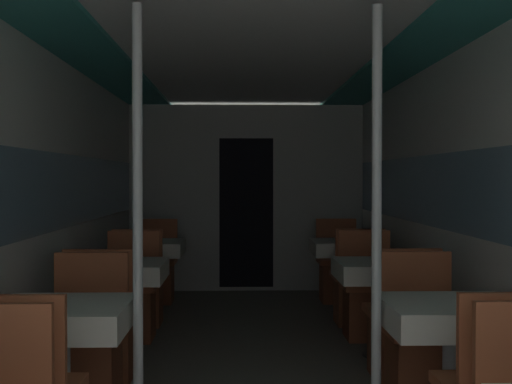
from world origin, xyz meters
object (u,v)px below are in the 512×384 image
at_px(dining_table_right_2, 383,275).
at_px(dining_table_right_3, 347,251).
at_px(support_pole_left_1, 138,226).
at_px(chair_left_near_3, 140,294).
at_px(dining_table_left_1, 59,324).
at_px(support_pole_right_1, 377,225).
at_px(chair_right_near_2, 401,336).
at_px(chair_right_far_2, 368,304).
at_px(chair_right_far_3, 338,275).
at_px(chair_right_far_1, 422,357).
at_px(chair_left_far_3, 155,276).
at_px(dining_table_left_3, 148,251).
at_px(chair_left_near_2, 104,337).
at_px(dining_table_left_2, 119,276).
at_px(chair_left_far_2, 131,305).
at_px(chair_left_far_1, 85,359).
at_px(chair_right_near_3, 357,293).
at_px(dining_table_right_1, 453,322).

height_order(dining_table_right_2, dining_table_right_3, same).
relative_size(support_pole_left_1, chair_left_near_3, 2.48).
xyz_separation_m(dining_table_left_1, dining_table_right_2, (1.98, 1.76, 0.00)).
xyz_separation_m(support_pole_right_1, chair_right_near_2, (0.39, 1.16, -0.82)).
bearing_deg(chair_right_far_2, chair_right_far_3, -90.00).
bearing_deg(support_pole_left_1, chair_right_far_1, 20.72).
bearing_deg(chair_right_far_2, chair_left_far_3, -41.64).
bearing_deg(chair_right_far_3, chair_left_near_3, 31.26).
xyz_separation_m(dining_table_left_1, chair_right_far_2, (1.98, 2.36, -0.33)).
relative_size(dining_table_left_3, chair_right_far_2, 0.80).
height_order(chair_left_near_3, dining_table_right_2, chair_left_near_3).
xyz_separation_m(chair_left_near_2, support_pole_right_1, (1.59, -1.16, 0.82)).
height_order(dining_table_left_3, dining_table_right_3, same).
distance_m(chair_left_near_2, chair_right_far_1, 2.06).
xyz_separation_m(chair_right_far_1, chair_right_far_2, (0.00, 1.76, 0.00)).
relative_size(dining_table_left_2, chair_left_far_2, 0.80).
relative_size(chair_left_far_1, chair_left_near_2, 1.00).
xyz_separation_m(chair_left_far_3, chair_right_far_1, (1.98, -3.53, 0.00)).
xyz_separation_m(chair_left_far_2, dining_table_right_3, (1.98, 1.16, 0.33)).
xyz_separation_m(chair_left_near_2, chair_left_far_2, (0.00, 1.20, 0.00)).
xyz_separation_m(dining_table_left_1, chair_left_near_2, (0.00, 1.16, -0.33)).
bearing_deg(chair_right_near_2, chair_left_near_2, 180.00).
distance_m(chair_left_far_1, chair_right_near_2, 2.06).
height_order(chair_right_far_1, chair_right_near_3, same).
bearing_deg(support_pole_right_1, dining_table_left_1, 180.00).
bearing_deg(dining_table_right_2, chair_left_near_3, 149.65).
bearing_deg(support_pole_right_1, dining_table_right_2, 77.47).
distance_m(dining_table_left_1, chair_left_far_1, 0.69).
bearing_deg(chair_right_near_2, chair_left_far_3, 123.76).
bearing_deg(support_pole_left_1, dining_table_left_2, 102.53).
bearing_deg(chair_left_far_2, chair_left_near_3, -90.00).
bearing_deg(dining_table_left_1, dining_table_left_3, 90.00).
xyz_separation_m(dining_table_left_1, support_pole_right_1, (1.59, 0.00, 0.49)).
bearing_deg(chair_left_near_2, dining_table_left_3, 90.00).
xyz_separation_m(dining_table_left_3, chair_right_far_1, (1.98, -2.92, -0.33)).
relative_size(chair_left_near_3, chair_right_far_2, 1.00).
bearing_deg(support_pole_left_1, dining_table_left_1, 180.00).
distance_m(chair_left_near_2, chair_left_far_3, 2.97).
distance_m(chair_left_far_2, support_pole_right_1, 2.97).
bearing_deg(chair_right_far_2, dining_table_right_2, 90.00).
xyz_separation_m(chair_left_far_2, dining_table_right_1, (1.98, -2.36, 0.33)).
height_order(dining_table_left_2, support_pole_right_1, support_pole_right_1).
relative_size(chair_left_near_2, dining_table_left_3, 1.24).
bearing_deg(chair_left_near_3, chair_right_far_1, -49.50).
xyz_separation_m(chair_right_far_1, chair_right_far_3, (0.00, 3.53, 0.00)).
bearing_deg(chair_left_far_2, support_pole_left_1, 99.41).
relative_size(dining_table_left_1, chair_left_far_1, 0.80).
distance_m(support_pole_right_1, chair_right_far_2, 2.53).
height_order(chair_left_near_3, chair_right_far_1, same).
distance_m(dining_table_right_1, chair_right_near_2, 1.21).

